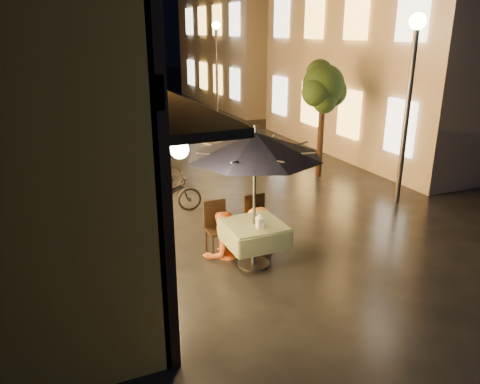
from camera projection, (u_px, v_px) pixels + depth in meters
name	position (u px, v px, depth m)	size (l,w,h in m)	color
ground	(340.00, 261.00, 8.29)	(90.00, 90.00, 0.00)	black
east_building_near	(421.00, 44.00, 15.61)	(7.30, 9.30, 6.80)	#BFA994
east_building_far	(267.00, 34.00, 25.49)	(7.30, 10.30, 7.30)	#BFA994
street_tree	(323.00, 88.00, 12.31)	(1.43, 1.20, 3.15)	black
streetlamp_near	(411.00, 76.00, 10.19)	(0.36, 0.36, 4.23)	#59595E
streetlamp_far	(216.00, 53.00, 20.58)	(0.36, 0.36, 4.23)	#59595E
cafe_table	(254.00, 234.00, 7.99)	(0.99, 0.99, 0.78)	#59595E
patio_umbrella	(255.00, 145.00, 7.48)	(2.26, 2.26, 2.46)	#59595E
cafe_chair_left	(217.00, 224.00, 8.49)	(0.42, 0.42, 0.97)	black
cafe_chair_right	(257.00, 218.00, 8.79)	(0.42, 0.42, 0.97)	black
table_lantern	(260.00, 220.00, 7.69)	(0.16, 0.16, 0.25)	white
person_orange	(222.00, 213.00, 8.27)	(0.80, 0.62, 1.64)	orange
person_yellow	(259.00, 209.00, 8.60)	(0.99, 0.57, 1.53)	#FFA32D
bicycle_0	(165.00, 195.00, 10.34)	(0.56, 1.61, 0.85)	black
bicycle_1	(148.00, 173.00, 11.49)	(0.51, 1.80, 1.08)	black
bicycle_2	(136.00, 177.00, 11.55)	(0.57, 1.65, 0.87)	black
bicycle_3	(129.00, 163.00, 12.51)	(0.47, 1.67, 1.01)	black
bicycle_4	(126.00, 149.00, 14.14)	(0.61, 1.76, 0.92)	black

